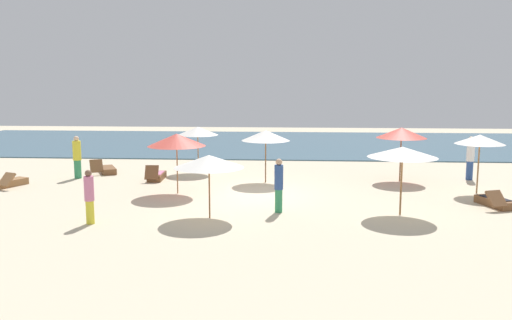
{
  "coord_description": "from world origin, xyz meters",
  "views": [
    {
      "loc": [
        1.36,
        -19.59,
        4.33
      ],
      "look_at": [
        -0.11,
        1.87,
        1.1
      ],
      "focal_mm": 36.85,
      "sensor_mm": 36.0,
      "label": 1
    }
  ],
  "objects": [
    {
      "name": "ground_plane",
      "position": [
        0.0,
        0.0,
        0.0
      ],
      "size": [
        60.0,
        60.0,
        0.0
      ],
      "primitive_type": "plane",
      "color": "beige"
    },
    {
      "name": "ocean_water",
      "position": [
        0.0,
        17.0,
        0.03
      ],
      "size": [
        48.0,
        16.0,
        0.06
      ],
      "primitive_type": "cube",
      "color": "#3D6075",
      "rests_on": "ground_plane"
    },
    {
      "name": "umbrella_0",
      "position": [
        -3.06,
        0.21,
        2.1
      ],
      "size": [
        2.24,
        2.24,
        2.34
      ],
      "color": "olive",
      "rests_on": "ground_plane"
    },
    {
      "name": "umbrella_1",
      "position": [
        0.25,
        2.72,
        2.04
      ],
      "size": [
        2.07,
        2.07,
        2.26
      ],
      "color": "brown",
      "rests_on": "ground_plane"
    },
    {
      "name": "umbrella_2",
      "position": [
        -3.09,
        4.98,
        2.0
      ],
      "size": [
        1.94,
        1.94,
        2.19
      ],
      "color": "olive",
      "rests_on": "ground_plane"
    },
    {
      "name": "umbrella_3",
      "position": [
        4.93,
        -2.54,
        2.07
      ],
      "size": [
        2.24,
        2.24,
        2.24
      ],
      "color": "olive",
      "rests_on": "ground_plane"
    },
    {
      "name": "umbrella_4",
      "position": [
        8.59,
        1.0,
        2.11
      ],
      "size": [
        1.85,
        1.85,
        2.3
      ],
      "color": "olive",
      "rests_on": "ground_plane"
    },
    {
      "name": "umbrella_5",
      "position": [
        6.11,
        3.45,
        2.12
      ],
      "size": [
        2.15,
        2.15,
        2.35
      ],
      "color": "brown",
      "rests_on": "ground_plane"
    },
    {
      "name": "umbrella_6",
      "position": [
        -1.23,
        -3.39,
        1.83
      ],
      "size": [
        2.22,
        2.22,
        2.04
      ],
      "color": "brown",
      "rests_on": "ground_plane"
    },
    {
      "name": "lounger_0",
      "position": [
        -10.34,
        1.04,
        0.17
      ],
      "size": [
        1.22,
        1.8,
        0.67
      ],
      "color": "olive",
      "rests_on": "ground_plane"
    },
    {
      "name": "lounger_1",
      "position": [
        -4.62,
        2.98,
        0.18
      ],
      "size": [
        0.68,
        1.67,
        0.74
      ],
      "color": "brown",
      "rests_on": "ground_plane"
    },
    {
      "name": "lounger_2",
      "position": [
        8.46,
        -1.21,
        0.18
      ],
      "size": [
        1.1,
        1.8,
        0.67
      ],
      "color": "brown",
      "rests_on": "ground_plane"
    },
    {
      "name": "lounger_3",
      "position": [
        -7.41,
        4.48,
        0.17
      ],
      "size": [
        1.28,
        1.74,
        0.72
      ],
      "color": "brown",
      "rests_on": "ground_plane"
    },
    {
      "name": "person_0",
      "position": [
        -8.24,
        3.1,
        0.97
      ],
      "size": [
        0.5,
        0.5,
        1.91
      ],
      "color": "#338C59",
      "rests_on": "ground_plane"
    },
    {
      "name": "person_1",
      "position": [
        0.95,
        -2.52,
        0.93
      ],
      "size": [
        0.34,
        0.34,
        1.81
      ],
      "color": "#338C59",
      "rests_on": "ground_plane"
    },
    {
      "name": "person_2",
      "position": [
        9.25,
        3.94,
        0.99
      ],
      "size": [
        0.35,
        0.35,
        1.93
      ],
      "color": "#2D4C8C",
      "rests_on": "ground_plane"
    },
    {
      "name": "person_3",
      "position": [
        -4.78,
        -4.32,
        0.86
      ],
      "size": [
        0.37,
        0.37,
        1.68
      ],
      "color": "yellow",
      "rests_on": "ground_plane"
    }
  ]
}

